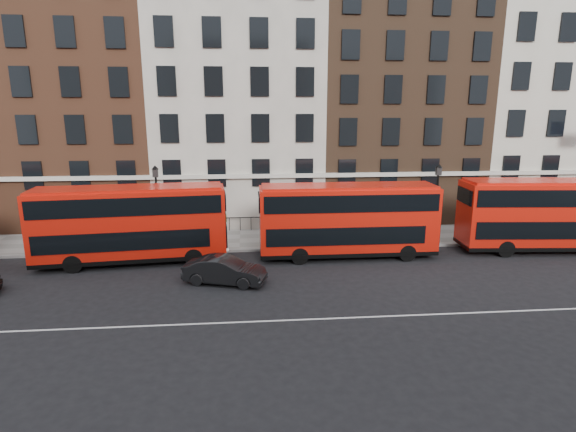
{
  "coord_description": "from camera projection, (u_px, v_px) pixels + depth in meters",
  "views": [
    {
      "loc": [
        0.69,
        -19.83,
        8.87
      ],
      "look_at": [
        2.89,
        5.0,
        3.0
      ],
      "focal_mm": 28.0,
      "sensor_mm": 36.0,
      "label": 1
    }
  ],
  "objects": [
    {
      "name": "ground",
      "position": [
        237.0,
        303.0,
        21.2
      ],
      "size": [
        120.0,
        120.0,
        0.0
      ],
      "primitive_type": "plane",
      "color": "black",
      "rests_on": "ground"
    },
    {
      "name": "pavement",
      "position": [
        240.0,
        240.0,
        31.37
      ],
      "size": [
        80.0,
        5.0,
        0.15
      ],
      "primitive_type": "cube",
      "color": "gray",
      "rests_on": "ground"
    },
    {
      "name": "kerb",
      "position": [
        239.0,
        250.0,
        28.94
      ],
      "size": [
        80.0,
        0.3,
        0.16
      ],
      "primitive_type": "cube",
      "color": "gray",
      "rests_on": "ground"
    },
    {
      "name": "road_centre_line",
      "position": [
        235.0,
        322.0,
        19.26
      ],
      "size": [
        70.0,
        0.12,
        0.01
      ],
      "primitive_type": "cube",
      "color": "white",
      "rests_on": "ground"
    },
    {
      "name": "building_terrace",
      "position": [
        235.0,
        93.0,
        36.16
      ],
      "size": [
        64.0,
        11.95,
        22.0
      ],
      "color": "beige",
      "rests_on": "ground"
    },
    {
      "name": "bus_b",
      "position": [
        131.0,
        223.0,
        26.26
      ],
      "size": [
        11.12,
        3.65,
        4.59
      ],
      "rotation": [
        0.0,
        0.0,
        0.1
      ],
      "color": "red",
      "rests_on": "ground"
    },
    {
      "name": "bus_c",
      "position": [
        347.0,
        219.0,
        27.37
      ],
      "size": [
        10.79,
        2.66,
        4.52
      ],
      "rotation": [
        0.0,
        0.0,
        -0.0
      ],
      "color": "red",
      "rests_on": "ground"
    },
    {
      "name": "bus_d",
      "position": [
        549.0,
        214.0,
        28.48
      ],
      "size": [
        11.22,
        3.51,
        4.64
      ],
      "rotation": [
        0.0,
        0.0,
        -0.08
      ],
      "color": "red",
      "rests_on": "ground"
    },
    {
      "name": "car_front",
      "position": [
        225.0,
        270.0,
        23.49
      ],
      "size": [
        4.55,
        2.67,
        1.42
      ],
      "primitive_type": "imported",
      "rotation": [
        0.0,
        0.0,
        1.28
      ],
      "color": "black",
      "rests_on": "ground"
    },
    {
      "name": "lamp_post_left",
      "position": [
        157.0,
        202.0,
        29.06
      ],
      "size": [
        0.44,
        0.44,
        5.33
      ],
      "color": "black",
      "rests_on": "pavement"
    },
    {
      "name": "lamp_post_right",
      "position": [
        436.0,
        200.0,
        29.88
      ],
      "size": [
        0.44,
        0.44,
        5.33
      ],
      "color": "black",
      "rests_on": "pavement"
    },
    {
      "name": "iron_railings",
      "position": [
        240.0,
        224.0,
        33.37
      ],
      "size": [
        6.6,
        0.06,
        1.0
      ],
      "primitive_type": null,
      "color": "black",
      "rests_on": "pavement"
    }
  ]
}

